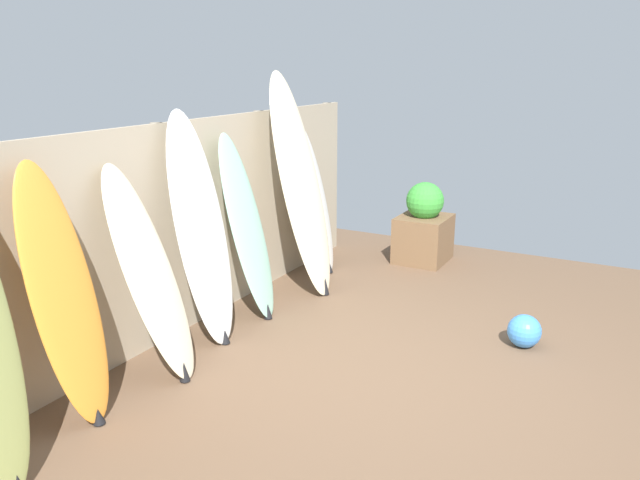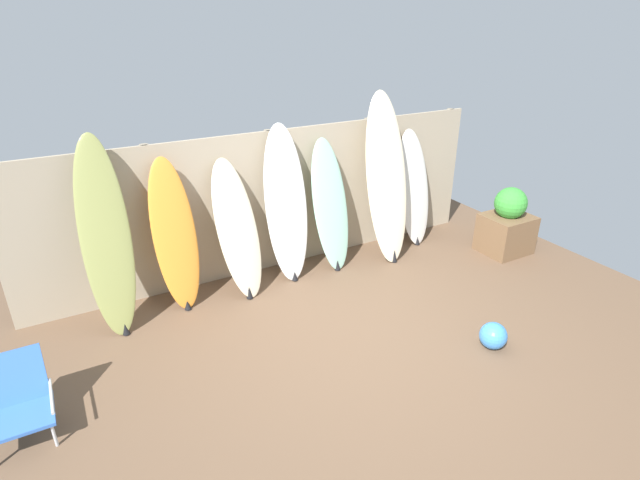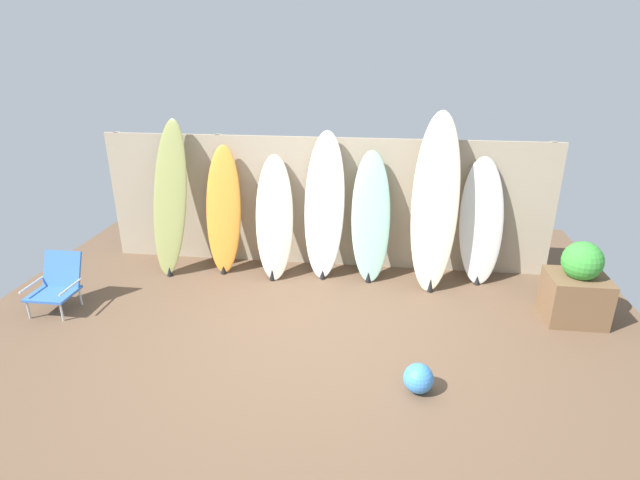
% 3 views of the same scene
% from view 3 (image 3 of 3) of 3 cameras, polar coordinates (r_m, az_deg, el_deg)
% --- Properties ---
extents(ground, '(7.68, 7.68, 0.00)m').
position_cam_3_polar(ground, '(5.42, -2.12, -11.30)').
color(ground, brown).
extents(fence_back, '(6.08, 0.11, 1.80)m').
position_cam_3_polar(fence_back, '(6.85, 0.44, 4.26)').
color(fence_back, tan).
rests_on(fence_back, ground).
extents(surfboard_olive_0, '(0.57, 0.69, 2.04)m').
position_cam_3_polar(surfboard_olive_0, '(6.95, -16.78, 4.52)').
color(surfboard_olive_0, olive).
rests_on(surfboard_olive_0, ground).
extents(surfboard_orange_1, '(0.49, 0.48, 1.71)m').
position_cam_3_polar(surfboard_orange_1, '(6.83, -10.96, 3.33)').
color(surfboard_orange_1, orange).
rests_on(surfboard_orange_1, ground).
extents(surfboard_cream_2, '(0.57, 0.69, 1.59)m').
position_cam_3_polar(surfboard_cream_2, '(6.63, -5.23, 2.50)').
color(surfboard_cream_2, beige).
rests_on(surfboard_cream_2, ground).
extents(surfboard_white_3, '(0.57, 0.50, 1.92)m').
position_cam_3_polar(surfboard_white_3, '(6.53, 0.50, 3.82)').
color(surfboard_white_3, white).
rests_on(surfboard_white_3, ground).
extents(surfboard_seafoam_4, '(0.55, 0.52, 1.68)m').
position_cam_3_polar(surfboard_seafoam_4, '(6.51, 5.82, 2.49)').
color(surfboard_seafoam_4, '#9ED6BC').
rests_on(surfboard_seafoam_4, ground).
extents(surfboard_cream_5, '(0.64, 0.70, 2.20)m').
position_cam_3_polar(surfboard_cream_5, '(6.37, 13.02, 4.09)').
color(surfboard_cream_5, beige).
rests_on(surfboard_cream_5, ground).
extents(surfboard_white_6, '(0.62, 0.48, 1.63)m').
position_cam_3_polar(surfboard_white_6, '(6.72, 17.97, 1.94)').
color(surfboard_white_6, white).
rests_on(surfboard_white_6, ground).
extents(beach_chair, '(0.50, 0.56, 0.64)m').
position_cam_3_polar(beach_chair, '(6.64, -27.83, -4.32)').
color(beach_chair, silver).
rests_on(beach_chair, ground).
extents(planter_box, '(0.64, 0.56, 0.94)m').
position_cam_3_polar(planter_box, '(6.29, 27.30, -4.79)').
color(planter_box, brown).
rests_on(planter_box, ground).
extents(beach_ball, '(0.27, 0.27, 0.27)m').
position_cam_3_polar(beach_ball, '(4.74, 11.18, -15.25)').
color(beach_ball, '#3F8CE5').
rests_on(beach_ball, ground).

